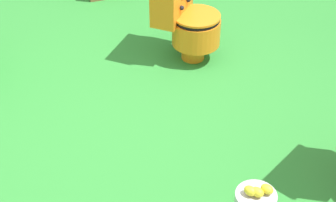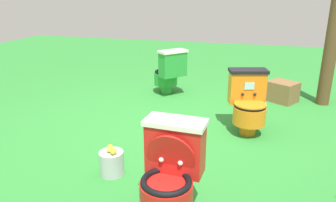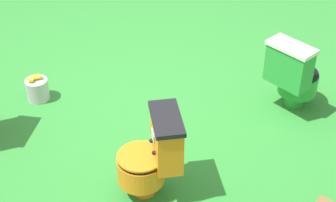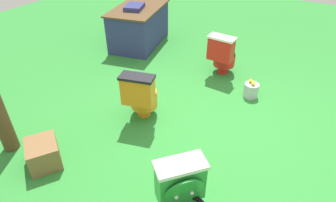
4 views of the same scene
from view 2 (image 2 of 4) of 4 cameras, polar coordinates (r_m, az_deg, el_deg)
ground at (r=3.86m, az=-0.60°, el=-5.33°), size 14.00×14.00×0.00m
toilet_green at (r=5.13m, az=0.18°, el=5.20°), size 0.62×0.64×0.73m
toilet_red at (r=2.34m, az=0.46°, el=-12.32°), size 0.51×0.44×0.73m
toilet_orange at (r=3.84m, az=13.92°, el=-0.12°), size 0.59×0.53×0.73m
wooden_post at (r=5.08m, az=27.07°, el=10.79°), size 0.18×0.18×2.09m
small_crate at (r=5.14m, az=19.45°, el=1.57°), size 0.49×0.51×0.30m
lemon_bucket at (r=3.01m, az=-9.85°, el=-10.56°), size 0.22×0.22×0.28m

